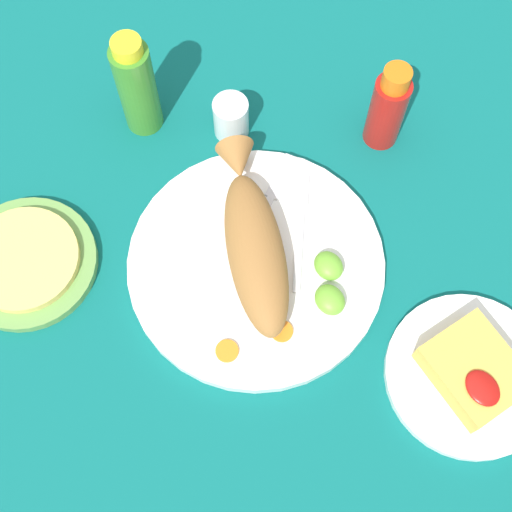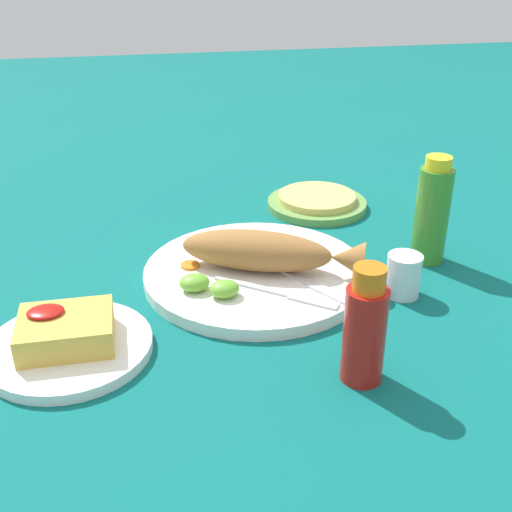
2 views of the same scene
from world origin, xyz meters
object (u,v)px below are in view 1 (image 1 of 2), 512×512
Objects in this scene: salt_cup at (231,119)px; hot_sauce_bottle_green at (137,86)px; tortilla_plate at (26,263)px; fried_fish at (254,241)px; fork_near at (268,203)px; fork_far at (301,217)px; main_plate at (256,265)px; hot_sauce_bottle_red at (388,108)px; side_plate_fries at (468,375)px.

hot_sauce_bottle_green is at bearing -130.67° from salt_cup.
hot_sauce_bottle_green is at bearing 114.51° from tortilla_plate.
fork_near is (-0.05, 0.05, -0.03)m from fried_fish.
fork_near is at bearing 69.50° from fork_far.
hot_sauce_bottle_green is (-0.25, -0.09, 0.06)m from fork_far.
hot_sauce_bottle_red reaches higher than main_plate.
hot_sauce_bottle_green is (-0.21, -0.07, 0.06)m from fork_near.
fork_near is 2.66× the size of salt_cup.
fork_far is at bearing 19.92° from hot_sauce_bottle_green.
fork_near is 0.23m from hot_sauce_bottle_green.
side_plate_fries is at bearing 27.66° from main_plate.
hot_sauce_bottle_red is (-0.05, 0.17, 0.05)m from fork_far.
fried_fish is 1.88× the size of hot_sauce_bottle_red.
main_plate is 0.09m from fork_far.
fried_fish is 0.26m from hot_sauce_bottle_green.
salt_cup is at bearing 178.71° from fried_fish.
fork_near is 0.80× the size of side_plate_fries.
fork_near is at bearing -166.34° from side_plate_fries.
tortilla_plate is (-0.15, -0.25, -0.04)m from fried_fish.
hot_sauce_bottle_red reaches higher than tortilla_plate.
tortilla_plate is at bearing -85.22° from salt_cup.
fried_fish is at bearing 157.28° from main_plate.
tortilla_plate is (-0.43, -0.38, 0.00)m from side_plate_fries.
fried_fish is 1.61× the size of hot_sauce_bottle_green.
tortilla_plate is at bearing -100.62° from hot_sauce_bottle_red.
fork_near is 0.33m from side_plate_fries.
salt_cup reaches higher than main_plate.
fried_fish is 1.47× the size of tortilla_plate.
fried_fish is at bearing -171.21° from fork_near.
hot_sauce_bottle_green is 0.56m from side_plate_fries.
fork_far is 0.92× the size of hot_sauce_bottle_green.
main_plate is 2.02× the size of fork_near.
salt_cup is 0.34m from tortilla_plate.
tortilla_plate is at bearing -138.05° from side_plate_fries.
side_plate_fries is at bearing 15.18° from hot_sauce_bottle_green.
salt_cup is (-0.18, 0.08, -0.02)m from fried_fish.
side_plate_fries is (0.46, 0.05, -0.02)m from salt_cup.
main_plate is 0.04m from fried_fish.
side_plate_fries is at bearing 6.42° from salt_cup.
main_plate is at bearing -23.91° from salt_cup.
hot_sauce_bottle_green reaches higher than salt_cup.
side_plate_fries is at bearing 41.95° from tortilla_plate.
hot_sauce_bottle_red is at bearing -35.95° from fork_far.
main_plate is 2.29× the size of hot_sauce_bottle_red.
salt_cup is at bearing 94.78° from tortilla_plate.
side_plate_fries is 0.58m from tortilla_plate.
fork_far is 1.07× the size of hot_sauce_bottle_red.
main_plate is at bearing -74.33° from hot_sauce_bottle_red.
hot_sauce_bottle_red is 0.78× the size of tortilla_plate.
side_plate_fries and tortilla_plate have the same top height.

